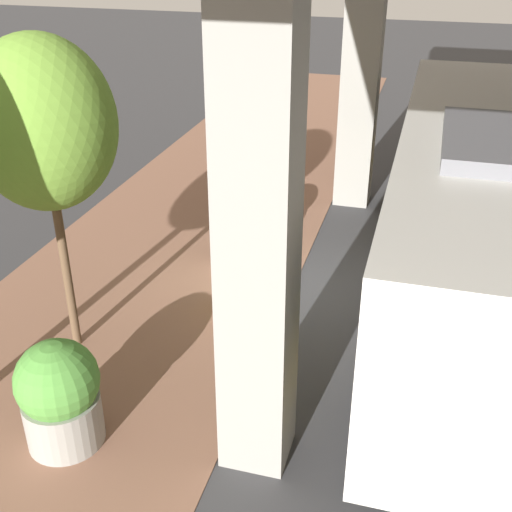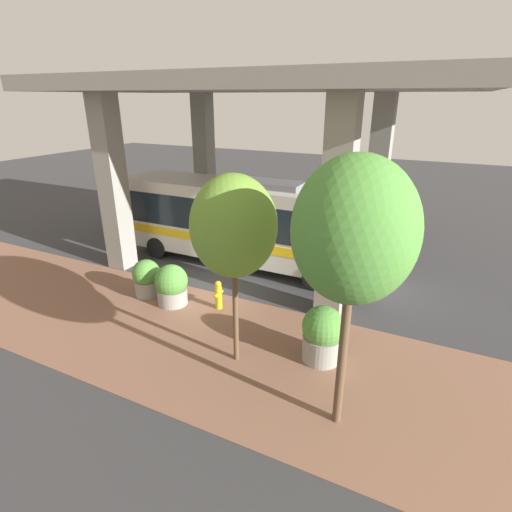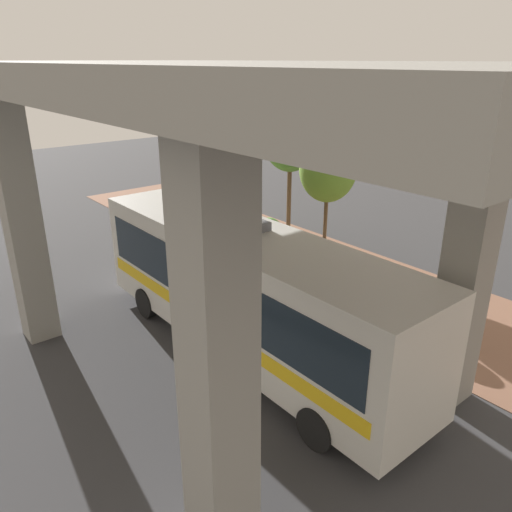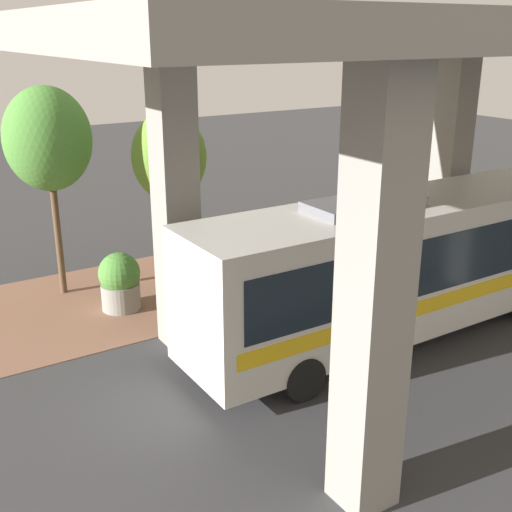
% 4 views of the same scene
% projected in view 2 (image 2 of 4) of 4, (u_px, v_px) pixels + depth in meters
% --- Properties ---
extents(ground_plane, '(80.00, 80.00, 0.00)m').
position_uv_depth(ground_plane, '(207.00, 291.00, 15.65)').
color(ground_plane, '#38383A').
rests_on(ground_plane, ground).
extents(sidewalk_strip, '(6.00, 40.00, 0.02)m').
position_uv_depth(sidewalk_strip, '(158.00, 328.00, 13.15)').
color(sidewalk_strip, '#845B47').
rests_on(sidewalk_strip, ground).
extents(overpass, '(9.40, 17.55, 7.88)m').
position_uv_depth(overpass, '(252.00, 103.00, 16.44)').
color(overpass, gray).
rests_on(overpass, ground).
extents(bus, '(2.78, 11.47, 3.86)m').
position_uv_depth(bus, '(245.00, 219.00, 17.51)').
color(bus, silver).
rests_on(bus, ground).
extents(fire_hydrant, '(0.51, 0.24, 1.08)m').
position_uv_depth(fire_hydrant, '(218.00, 295.00, 14.17)').
color(fire_hydrant, gold).
rests_on(fire_hydrant, ground).
extents(planter_front, '(1.04, 1.04, 1.45)m').
position_uv_depth(planter_front, '(147.00, 278.00, 15.06)').
color(planter_front, gray).
rests_on(planter_front, ground).
extents(planter_middle, '(1.18, 1.18, 1.70)m').
position_uv_depth(planter_middle, '(322.00, 334.00, 11.28)').
color(planter_middle, gray).
rests_on(planter_middle, ground).
extents(planter_back, '(1.18, 1.18, 1.53)m').
position_uv_depth(planter_back, '(172.00, 285.00, 14.41)').
color(planter_back, gray).
rests_on(planter_back, ground).
extents(street_tree_near, '(2.24, 2.24, 5.39)m').
position_uv_depth(street_tree_near, '(234.00, 227.00, 10.10)').
color(street_tree_near, brown).
rests_on(street_tree_near, ground).
extents(street_tree_far, '(2.47, 2.47, 6.18)m').
position_uv_depth(street_tree_far, '(354.00, 232.00, 7.67)').
color(street_tree_far, brown).
rests_on(street_tree_far, ground).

